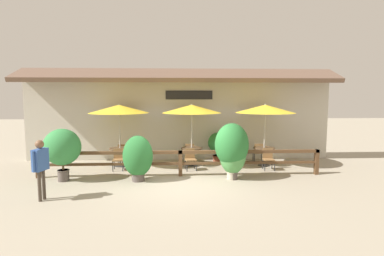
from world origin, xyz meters
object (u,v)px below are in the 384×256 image
object	(u,v)px
patio_umbrella_middle	(192,109)
chair_middle_wallside	(190,152)
potted_plant_entrance_palm	(62,148)
potted_plant_broad_leaf	(219,144)
dining_table_near	(120,152)
patio_umbrella_near	(119,109)
chair_near_streetside	(118,158)
dining_table_far	(264,151)
pedestrian	(40,162)
dining_table_middle	(192,151)
potted_plant_corner_fern	(138,157)
chair_near_wallside	(122,152)
patio_umbrella_far	(265,109)
chair_far_streetside	(268,158)
potted_plant_tall_tropical	(232,145)
potted_plant_small_flowering	(233,154)
chair_far_wallside	(258,152)
chair_middle_streetside	(190,158)

from	to	relation	value
patio_umbrella_middle	chair_middle_wallside	size ratio (longest dim) A/B	3.11
potted_plant_entrance_palm	potted_plant_broad_leaf	bearing A→B (deg)	26.68
dining_table_near	patio_umbrella_middle	xyz separation A→B (m)	(3.02, -0.06, 1.80)
dining_table_near	chair_middle_wallside	world-z (taller)	chair_middle_wallside
patio_umbrella_near	chair_near_streetside	world-z (taller)	patio_umbrella_near
patio_umbrella_near	dining_table_far	xyz separation A→B (m)	(6.10, -0.18, -1.80)
chair_near_streetside	pedestrian	bearing A→B (deg)	-116.06
dining_table_near	chair_middle_wallside	bearing A→B (deg)	12.65
dining_table_middle	pedestrian	xyz separation A→B (m)	(-4.43, -4.08, 0.49)
potted_plant_corner_fern	pedestrian	size ratio (longest dim) A/B	0.92
chair_middle_wallside	chair_near_wallside	bearing A→B (deg)	2.77
potted_plant_broad_leaf	patio_umbrella_far	bearing A→B (deg)	-27.75
chair_middle_wallside	chair_far_streetside	world-z (taller)	same
chair_near_wallside	chair_far_streetside	bearing A→B (deg)	151.38
chair_near_streetside	potted_plant_entrance_palm	distance (m)	2.31
dining_table_middle	potted_plant_corner_fern	xyz separation A→B (m)	(-1.97, -2.23, 0.23)
potted_plant_tall_tropical	potted_plant_small_flowering	xyz separation A→B (m)	(0.04, 0.02, -0.31)
dining_table_far	potted_plant_entrance_palm	size ratio (longest dim) A/B	0.49
pedestrian	potted_plant_small_flowering	bearing A→B (deg)	-56.99
dining_table_far	chair_far_wallside	world-z (taller)	chair_far_wallside
dining_table_middle	dining_table_far	world-z (taller)	same
potted_plant_tall_tropical	potted_plant_small_flowering	bearing A→B (deg)	29.17
dining_table_near	dining_table_middle	distance (m)	3.02
chair_near_wallside	dining_table_middle	bearing A→B (deg)	152.61
dining_table_far	pedestrian	bearing A→B (deg)	-152.21
dining_table_far	chair_far_streetside	distance (m)	0.74
chair_near_streetside	dining_table_far	xyz separation A→B (m)	(6.04, 0.47, 0.15)
chair_middle_streetside	potted_plant_entrance_palm	distance (m)	4.75
chair_middle_wallside	dining_table_far	bearing A→B (deg)	167.50
dining_table_near	chair_near_wallside	world-z (taller)	chair_near_wallside
dining_table_middle	chair_middle_streetside	distance (m)	0.74
patio_umbrella_far	potted_plant_broad_leaf	xyz separation A→B (m)	(-1.82, 0.96, -1.63)
chair_near_streetside	chair_far_wallside	distance (m)	6.11
dining_table_middle	potted_plant_broad_leaf	world-z (taller)	potted_plant_broad_leaf
patio_umbrella_near	pedestrian	bearing A→B (deg)	-108.86
potted_plant_broad_leaf	pedestrian	xyz separation A→B (m)	(-5.69, -4.91, 0.32)
patio_umbrella_far	dining_table_far	size ratio (longest dim) A/B	2.91
patio_umbrella_middle	dining_table_middle	world-z (taller)	patio_umbrella_middle
pedestrian	patio_umbrella_middle	bearing A→B (deg)	-32.68
patio_umbrella_middle	patio_umbrella_near	bearing A→B (deg)	178.91
dining_table_near	potted_plant_broad_leaf	world-z (taller)	potted_plant_broad_leaf
chair_near_streetside	chair_far_streetside	distance (m)	6.01
chair_middle_streetside	patio_umbrella_far	bearing A→B (deg)	1.82
potted_plant_entrance_palm	potted_plant_small_flowering	xyz separation A→B (m)	(5.93, -0.06, -0.25)
patio_umbrella_middle	potted_plant_broad_leaf	bearing A→B (deg)	33.39
patio_umbrella_middle	patio_umbrella_far	size ratio (longest dim) A/B	1.00
chair_near_wallside	chair_far_streetside	world-z (taller)	same
patio_umbrella_near	chair_far_wallside	bearing A→B (deg)	5.15
patio_umbrella_far	potted_plant_small_flowering	bearing A→B (deg)	-130.24
chair_near_wallside	patio_umbrella_middle	xyz separation A→B (m)	(3.04, -0.72, 1.95)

